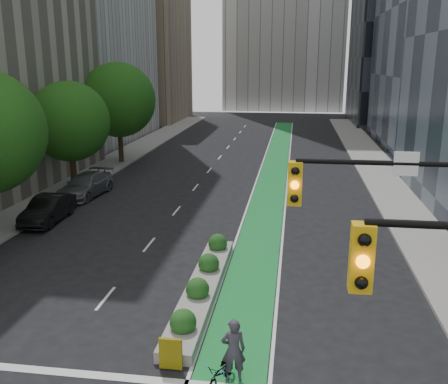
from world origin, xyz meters
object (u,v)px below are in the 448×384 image
(bicycle, at_px, (221,373))
(cyclist, at_px, (233,350))
(median_planter, at_px, (203,284))
(parked_car_left_far, at_px, (86,185))
(parked_car_left_mid, at_px, (48,209))

(bicycle, relative_size, cyclist, 0.87)
(bicycle, bearing_deg, median_planter, 121.18)
(parked_car_left_far, bearing_deg, cyclist, -51.14)
(cyclist, xyz_separation_m, parked_car_left_far, (-12.62, 18.97, -0.21))
(bicycle, xyz_separation_m, parked_car_left_mid, (-12.16, 13.62, 0.31))
(cyclist, bearing_deg, parked_car_left_mid, -59.46)
(median_planter, distance_m, parked_car_left_far, 17.23)
(parked_car_left_far, bearing_deg, parked_car_left_mid, -83.16)
(bicycle, relative_size, parked_car_left_far, 0.32)
(median_planter, xyz_separation_m, bicycle, (1.62, -5.85, 0.08))
(median_planter, distance_m, bicycle, 6.07)
(cyclist, bearing_deg, parked_car_left_far, -69.08)
(median_planter, height_order, parked_car_left_far, parked_car_left_far)
(median_planter, xyz_separation_m, cyclist, (1.92, -5.47, 0.61))
(cyclist, bearing_deg, bicycle, 38.51)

